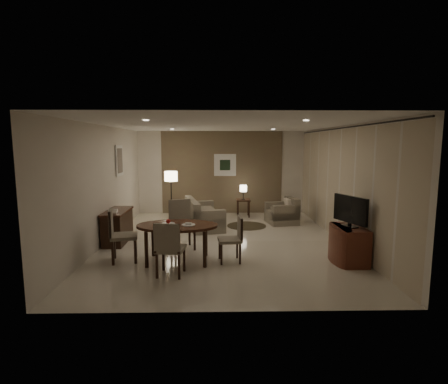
{
  "coord_description": "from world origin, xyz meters",
  "views": [
    {
      "loc": [
        -0.17,
        -8.0,
        2.27
      ],
      "look_at": [
        0.0,
        0.2,
        1.15
      ],
      "focal_mm": 28.0,
      "sensor_mm": 36.0,
      "label": 1
    }
  ],
  "objects_px": {
    "chair_near": "(171,248)",
    "sofa": "(204,213)",
    "chair_left": "(124,235)",
    "armchair": "(282,211)",
    "floor_lamp": "(171,196)",
    "dining_table": "(178,243)",
    "side_table": "(243,208)",
    "tv_cabinet": "(350,244)",
    "chair_right": "(230,239)",
    "chair_far": "(183,225)",
    "console_desk": "(118,226)"
  },
  "relations": [
    {
      "from": "chair_near",
      "to": "sofa",
      "type": "height_order",
      "value": "chair_near"
    },
    {
      "from": "chair_left",
      "to": "armchair",
      "type": "distance_m",
      "value": 4.9
    },
    {
      "from": "floor_lamp",
      "to": "chair_near",
      "type": "bearing_deg",
      "value": -82.88
    },
    {
      "from": "dining_table",
      "to": "side_table",
      "type": "xyz_separation_m",
      "value": [
        1.6,
        4.27,
        -0.09
      ]
    },
    {
      "from": "dining_table",
      "to": "chair_near",
      "type": "distance_m",
      "value": 0.72
    },
    {
      "from": "dining_table",
      "to": "side_table",
      "type": "bearing_deg",
      "value": 69.46
    },
    {
      "from": "dining_table",
      "to": "floor_lamp",
      "type": "xyz_separation_m",
      "value": [
        -0.58,
        3.64,
        0.38
      ]
    },
    {
      "from": "tv_cabinet",
      "to": "chair_right",
      "type": "height_order",
      "value": "chair_right"
    },
    {
      "from": "dining_table",
      "to": "chair_far",
      "type": "bearing_deg",
      "value": 88.99
    },
    {
      "from": "side_table",
      "to": "floor_lamp",
      "type": "distance_m",
      "value": 2.32
    },
    {
      "from": "chair_far",
      "to": "chair_left",
      "type": "bearing_deg",
      "value": -162.14
    },
    {
      "from": "chair_far",
      "to": "armchair",
      "type": "relative_size",
      "value": 1.27
    },
    {
      "from": "chair_left",
      "to": "side_table",
      "type": "xyz_separation_m",
      "value": [
        2.64,
        4.22,
        -0.24
      ]
    },
    {
      "from": "console_desk",
      "to": "floor_lamp",
      "type": "distance_m",
      "value": 2.47
    },
    {
      "from": "dining_table",
      "to": "console_desk",
      "type": "bearing_deg",
      "value": 137.97
    },
    {
      "from": "chair_right",
      "to": "floor_lamp",
      "type": "height_order",
      "value": "floor_lamp"
    },
    {
      "from": "dining_table",
      "to": "sofa",
      "type": "bearing_deg",
      "value": 81.68
    },
    {
      "from": "dining_table",
      "to": "chair_left",
      "type": "distance_m",
      "value": 1.05
    },
    {
      "from": "side_table",
      "to": "floor_lamp",
      "type": "xyz_separation_m",
      "value": [
        -2.18,
        -0.63,
        0.47
      ]
    },
    {
      "from": "tv_cabinet",
      "to": "floor_lamp",
      "type": "height_order",
      "value": "floor_lamp"
    },
    {
      "from": "console_desk",
      "to": "chair_right",
      "type": "relative_size",
      "value": 1.35
    },
    {
      "from": "chair_left",
      "to": "floor_lamp",
      "type": "xyz_separation_m",
      "value": [
        0.46,
        3.59,
        0.23
      ]
    },
    {
      "from": "tv_cabinet",
      "to": "armchair",
      "type": "relative_size",
      "value": 1.08
    },
    {
      "from": "armchair",
      "to": "side_table",
      "type": "bearing_deg",
      "value": -143.4
    },
    {
      "from": "chair_far",
      "to": "chair_right",
      "type": "bearing_deg",
      "value": -60.58
    },
    {
      "from": "side_table",
      "to": "chair_left",
      "type": "bearing_deg",
      "value": -122.04
    },
    {
      "from": "floor_lamp",
      "to": "tv_cabinet",
      "type": "bearing_deg",
      "value": -43.63
    },
    {
      "from": "floor_lamp",
      "to": "dining_table",
      "type": "bearing_deg",
      "value": -80.9
    },
    {
      "from": "chair_right",
      "to": "sofa",
      "type": "xyz_separation_m",
      "value": [
        -0.6,
        2.86,
        -0.05
      ]
    },
    {
      "from": "chair_near",
      "to": "chair_left",
      "type": "bearing_deg",
      "value": -29.14
    },
    {
      "from": "dining_table",
      "to": "chair_right",
      "type": "relative_size",
      "value": 1.76
    },
    {
      "from": "tv_cabinet",
      "to": "side_table",
      "type": "relative_size",
      "value": 1.64
    },
    {
      "from": "console_desk",
      "to": "armchair",
      "type": "relative_size",
      "value": 1.44
    },
    {
      "from": "dining_table",
      "to": "chair_far",
      "type": "height_order",
      "value": "chair_far"
    },
    {
      "from": "tv_cabinet",
      "to": "dining_table",
      "type": "height_order",
      "value": "dining_table"
    },
    {
      "from": "console_desk",
      "to": "dining_table",
      "type": "bearing_deg",
      "value": -42.03
    },
    {
      "from": "sofa",
      "to": "console_desk",
      "type": "bearing_deg",
      "value": 113.31
    },
    {
      "from": "chair_left",
      "to": "console_desk",
      "type": "bearing_deg",
      "value": 8.52
    },
    {
      "from": "console_desk",
      "to": "chair_near",
      "type": "xyz_separation_m",
      "value": [
        1.51,
        -2.11,
        0.11
      ]
    },
    {
      "from": "tv_cabinet",
      "to": "chair_left",
      "type": "bearing_deg",
      "value": 178.1
    },
    {
      "from": "console_desk",
      "to": "chair_left",
      "type": "distance_m",
      "value": 1.46
    },
    {
      "from": "chair_near",
      "to": "chair_right",
      "type": "distance_m",
      "value": 1.25
    },
    {
      "from": "tv_cabinet",
      "to": "chair_left",
      "type": "distance_m",
      "value": 4.38
    },
    {
      "from": "floor_lamp",
      "to": "armchair",
      "type": "bearing_deg",
      "value": -6.29
    },
    {
      "from": "dining_table",
      "to": "chair_near",
      "type": "xyz_separation_m",
      "value": [
        -0.04,
        -0.7,
        0.12
      ]
    },
    {
      "from": "tv_cabinet",
      "to": "armchair",
      "type": "height_order",
      "value": "armchair"
    },
    {
      "from": "sofa",
      "to": "floor_lamp",
      "type": "relative_size",
      "value": 1.12
    },
    {
      "from": "sofa",
      "to": "floor_lamp",
      "type": "distance_m",
      "value": 1.33
    },
    {
      "from": "chair_near",
      "to": "chair_right",
      "type": "xyz_separation_m",
      "value": [
        1.05,
        0.68,
        -0.04
      ]
    },
    {
      "from": "console_desk",
      "to": "armchair",
      "type": "bearing_deg",
      "value": 24.13
    }
  ]
}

